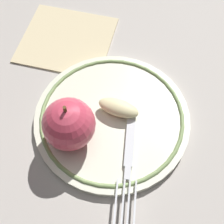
{
  "coord_description": "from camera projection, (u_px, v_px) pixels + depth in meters",
  "views": [
    {
      "loc": [
        0.22,
        -0.02,
        0.41
      ],
      "look_at": [
        0.0,
        -0.01,
        0.03
      ],
      "focal_mm": 50.0,
      "sensor_mm": 36.0,
      "label": 1
    }
  ],
  "objects": [
    {
      "name": "napkin_folded",
      "position": [
        67.0,
        39.0,
        0.54
      ],
      "size": [
        0.17,
        0.18,
        0.01
      ],
      "primitive_type": "cube",
      "rotation": [
        0.0,
        0.0,
        -0.27
      ],
      "color": "beige",
      "rests_on": "ground_plane"
    },
    {
      "name": "fork",
      "position": [
        129.0,
        157.0,
        0.42
      ],
      "size": [
        0.18,
        0.04,
        0.0
      ],
      "rotation": [
        0.0,
        0.0,
        6.16
      ],
      "color": "silver",
      "rests_on": "plate"
    },
    {
      "name": "apple_red_whole",
      "position": [
        69.0,
        124.0,
        0.4
      ],
      "size": [
        0.07,
        0.07,
        0.08
      ],
      "color": "#CA3D53",
      "rests_on": "plate"
    },
    {
      "name": "plate",
      "position": [
        112.0,
        121.0,
        0.45
      ],
      "size": [
        0.23,
        0.23,
        0.01
      ],
      "color": "silver",
      "rests_on": "ground_plane"
    },
    {
      "name": "apple_slice_front",
      "position": [
        120.0,
        108.0,
        0.45
      ],
      "size": [
        0.05,
        0.07,
        0.02
      ],
      "primitive_type": "ellipsoid",
      "rotation": [
        0.0,
        0.0,
        1.18
      ],
      "color": "beige",
      "rests_on": "plate"
    },
    {
      "name": "ground_plane",
      "position": [
        118.0,
        120.0,
        0.46
      ],
      "size": [
        2.0,
        2.0,
        0.0
      ],
      "primitive_type": "plane",
      "color": "#ADA59D"
    }
  ]
}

